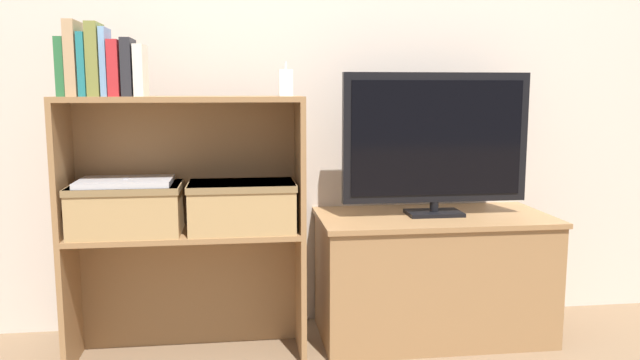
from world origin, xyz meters
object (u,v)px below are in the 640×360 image
book_crimson (116,69)px  book_charcoal (129,68)px  book_ivory (141,71)px  storage_basket_left (127,207)px  storage_basket_right (242,204)px  laptop (126,182)px  book_forest (64,67)px  book_skyblue (106,62)px  tv_stand (432,275)px  book_olive (96,60)px  book_tan (75,59)px  book_teal (86,65)px  baby_monitor (286,83)px  tv (436,140)px

book_crimson → book_charcoal: book_charcoal is taller
book_ivory → storage_basket_left: book_ivory is taller
storage_basket_right → laptop: bearing=180.0°
storage_basket_right → book_forest: bearing=-178.1°
book_forest → book_skyblue: (0.14, 0.00, 0.02)m
book_forest → book_charcoal: 0.22m
storage_basket_left → storage_basket_right: (0.41, 0.00, 0.00)m
tv_stand → book_olive: bearing=-174.3°
book_forest → laptop: 0.44m
book_tan → storage_basket_right: (0.56, 0.02, -0.52)m
book_tan → book_olive: size_ratio=1.02×
book_olive → book_crimson: (0.07, 0.00, -0.03)m
book_crimson → book_tan: bearing=180.0°
book_forest → book_skyblue: size_ratio=0.85×
book_tan → storage_basket_right: bearing=2.0°
book_tan → book_teal: 0.04m
tv_stand → baby_monitor: size_ratio=7.41×
storage_basket_right → laptop: laptop is taller
tv_stand → book_olive: 1.53m
book_forest → laptop: bearing=6.2°
book_ivory → storage_basket_left: 0.49m
book_skyblue → book_forest: bearing=-180.0°
book_crimson → tv: bearing=5.9°
tv → book_olive: 1.31m
book_teal → laptop: size_ratio=0.65×
book_teal → storage_basket_right: size_ratio=0.55×
book_olive → book_tan: bearing=180.0°
baby_monitor → storage_basket_right: bearing=-174.9°
tv → book_charcoal: book_charcoal is taller
book_olive → baby_monitor: size_ratio=1.98×
book_charcoal → storage_basket_left: bearing=148.1°
baby_monitor → laptop: (-0.58, -0.01, -0.35)m
book_tan → baby_monitor: (0.73, 0.03, -0.08)m
tv_stand → book_teal: 1.55m
tv_stand → storage_basket_right: storage_basket_right is taller
book_olive → book_skyblue: (0.03, 0.00, -0.01)m
book_skyblue → storage_basket_left: book_skyblue is taller
book_charcoal → baby_monitor: (0.55, 0.03, -0.05)m
tv_stand → book_crimson: book_crimson is taller
tv_stand → laptop: 1.27m
book_charcoal → laptop: bearing=148.1°
book_ivory → storage_basket_right: bearing=3.3°
tv_stand → book_crimson: (-1.20, -0.13, 0.83)m
storage_basket_right → book_olive: bearing=-177.7°
laptop → book_tan: bearing=-172.3°
laptop → book_crimson: bearing=-117.2°
book_crimson → baby_monitor: bearing=3.4°
book_teal → book_ivory: (0.18, 0.00, -0.02)m
storage_basket_left → tv: bearing=5.0°
book_teal → book_charcoal: size_ratio=1.08×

